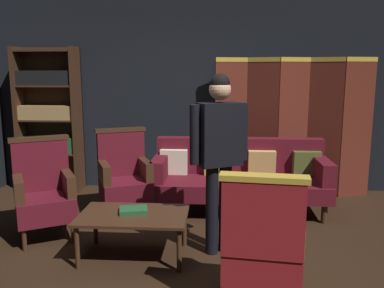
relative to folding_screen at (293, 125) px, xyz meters
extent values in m
plane|color=black|center=(-1.30, -2.17, -0.99)|extent=(10.00, 10.00, 0.00)
cube|color=black|center=(-1.30, 0.28, 0.41)|extent=(7.20, 0.10, 2.80)
cube|color=#5B2319|center=(-0.85, 0.04, -0.04)|extent=(0.45, 0.16, 1.90)
cube|color=gold|center=(-0.85, 0.04, 0.88)|extent=(0.45, 0.17, 0.06)
cube|color=#5B2319|center=(-0.42, 0.01, -0.04)|extent=(0.43, 0.22, 1.90)
cube|color=gold|center=(-0.42, 0.01, 0.88)|extent=(0.43, 0.23, 0.06)
cube|color=#5B2319|center=(0.00, 0.00, -0.04)|extent=(0.44, 0.20, 1.90)
cube|color=gold|center=(0.00, 0.00, 0.88)|extent=(0.44, 0.20, 0.06)
cube|color=#5B2319|center=(0.42, -0.01, -0.04)|extent=(0.43, 0.22, 1.90)
cube|color=gold|center=(0.42, -0.01, 0.88)|extent=(0.43, 0.23, 0.06)
cube|color=#5B2319|center=(0.85, -0.04, -0.04)|extent=(0.45, 0.17, 1.90)
cube|color=gold|center=(0.85, -0.04, 0.88)|extent=(0.45, 0.18, 0.06)
cube|color=#382114|center=(-3.87, 0.01, 0.04)|extent=(0.06, 0.32, 2.05)
cube|color=#382114|center=(-3.03, 0.01, 0.04)|extent=(0.06, 0.32, 2.05)
cube|color=#382114|center=(-3.45, 0.16, 0.04)|extent=(0.90, 0.02, 2.05)
cube|color=#382114|center=(-3.45, 0.01, -0.93)|extent=(0.86, 0.30, 0.02)
cube|color=#382114|center=(-3.45, 0.01, -0.44)|extent=(0.86, 0.30, 0.02)
cube|color=#1E4C28|center=(-3.45, -0.01, -0.32)|extent=(0.78, 0.22, 0.23)
cube|color=#382114|center=(-3.45, 0.01, 0.04)|extent=(0.86, 0.30, 0.02)
cube|color=#9E7A47|center=(-3.45, -0.01, 0.15)|extent=(0.78, 0.22, 0.20)
cube|color=#382114|center=(-3.45, 0.01, 0.52)|extent=(0.86, 0.30, 0.02)
cube|color=black|center=(-3.45, -0.01, 0.64)|extent=(0.78, 0.22, 0.20)
cube|color=#382114|center=(-3.45, 0.01, 1.00)|extent=(0.86, 0.30, 0.02)
cylinder|color=#382114|center=(-1.70, -1.12, -0.88)|extent=(0.07, 0.07, 0.22)
cylinder|color=#382114|center=(0.20, -1.12, -0.88)|extent=(0.07, 0.07, 0.22)
cylinder|color=#382114|center=(-1.70, -0.52, -0.88)|extent=(0.07, 0.07, 0.22)
cylinder|color=#382114|center=(0.20, -0.52, -0.88)|extent=(0.07, 0.07, 0.22)
cube|color=#4C0F19|center=(-0.75, -0.82, -0.67)|extent=(2.10, 0.76, 0.20)
cube|color=#4C0F19|center=(-0.75, -0.51, -0.34)|extent=(2.10, 0.18, 0.46)
cube|color=#4C0F19|center=(-1.73, -0.82, -0.44)|extent=(0.16, 0.68, 0.26)
cube|color=#4C0F19|center=(0.23, -0.82, -0.44)|extent=(0.16, 0.68, 0.26)
cube|color=beige|center=(-1.58, -0.62, -0.42)|extent=(0.34, 0.14, 0.34)
cube|color=#B79338|center=(-1.03, -0.62, -0.42)|extent=(0.35, 0.16, 0.34)
cube|color=tan|center=(-0.48, -0.62, -0.42)|extent=(0.34, 0.14, 0.35)
cube|color=#4C5123|center=(0.08, -0.62, -0.42)|extent=(0.35, 0.16, 0.35)
cylinder|color=#382114|center=(-2.25, -2.38, -0.79)|extent=(0.04, 0.04, 0.39)
cylinder|color=#382114|center=(-1.35, -2.38, -0.79)|extent=(0.04, 0.04, 0.39)
cylinder|color=#382114|center=(-2.25, -1.84, -0.79)|extent=(0.04, 0.04, 0.39)
cylinder|color=#382114|center=(-1.35, -1.84, -0.79)|extent=(0.04, 0.04, 0.39)
cube|color=#382114|center=(-1.80, -2.11, -0.58)|extent=(1.00, 0.64, 0.03)
cylinder|color=gold|center=(-0.43, -2.57, -0.88)|extent=(0.04, 0.04, 0.22)
cylinder|color=gold|center=(-0.88, -2.51, -0.88)|extent=(0.04, 0.04, 0.22)
cube|color=maroon|center=(-0.68, -2.77, -0.65)|extent=(0.62, 0.62, 0.24)
cube|color=maroon|center=(-0.71, -3.00, -0.26)|extent=(0.57, 0.19, 0.54)
cube|color=gold|center=(-0.71, -3.00, 0.03)|extent=(0.61, 0.20, 0.04)
cube|color=gold|center=(-0.44, -2.80, -0.42)|extent=(0.15, 0.51, 0.22)
cube|color=gold|center=(-0.92, -2.74, -0.42)|extent=(0.15, 0.51, 0.22)
cylinder|color=#382114|center=(-2.89, -2.06, -0.88)|extent=(0.04, 0.04, 0.22)
cylinder|color=#382114|center=(-2.48, -1.84, -0.88)|extent=(0.04, 0.04, 0.22)
cylinder|color=#382114|center=(-3.11, -1.66, -0.88)|extent=(0.04, 0.04, 0.22)
cylinder|color=#382114|center=(-2.71, -1.43, -0.88)|extent=(0.04, 0.04, 0.22)
cube|color=#4C0F19|center=(-2.80, -1.75, -0.65)|extent=(0.76, 0.76, 0.24)
cube|color=#4C0F19|center=(-2.91, -1.55, -0.26)|extent=(0.55, 0.38, 0.54)
cube|color=#382114|center=(-2.91, -1.55, 0.03)|extent=(0.59, 0.41, 0.04)
cube|color=#382114|center=(-3.01, -1.86, -0.42)|extent=(0.32, 0.48, 0.22)
cube|color=#382114|center=(-2.59, -1.63, -0.42)|extent=(0.32, 0.48, 0.22)
cylinder|color=#382114|center=(-2.23, -1.38, -0.88)|extent=(0.04, 0.04, 0.22)
cylinder|color=#382114|center=(-1.81, -1.19, -0.88)|extent=(0.04, 0.04, 0.22)
cylinder|color=#382114|center=(-2.41, -0.96, -0.88)|extent=(0.04, 0.04, 0.22)
cylinder|color=#382114|center=(-1.99, -0.77, -0.88)|extent=(0.04, 0.04, 0.22)
cube|color=#4C0F19|center=(-2.11, -1.08, -0.65)|extent=(0.74, 0.74, 0.24)
cube|color=#4C0F19|center=(-2.20, -0.86, -0.26)|extent=(0.56, 0.33, 0.54)
cube|color=#382114|center=(-2.20, -0.86, 0.03)|extent=(0.60, 0.36, 0.04)
cube|color=#382114|center=(-2.33, -1.17, -0.42)|extent=(0.28, 0.49, 0.22)
cube|color=#382114|center=(-1.89, -0.98, -0.42)|extent=(0.28, 0.49, 0.22)
cylinder|color=black|center=(-0.95, -1.92, -0.56)|extent=(0.12, 0.12, 0.86)
cylinder|color=black|center=(-1.07, -1.98, -0.56)|extent=(0.12, 0.12, 0.86)
cube|color=maroon|center=(-1.01, -1.95, -0.09)|extent=(0.36, 0.29, 0.09)
cube|color=black|center=(-1.01, -1.95, 0.16)|extent=(0.45, 0.37, 0.58)
cube|color=white|center=(-1.06, -1.85, 0.19)|extent=(0.13, 0.07, 0.41)
cube|color=maroon|center=(-1.06, -1.85, 0.42)|extent=(0.09, 0.06, 0.04)
cylinder|color=black|center=(-0.79, -1.84, 0.17)|extent=(0.09, 0.09, 0.54)
cylinder|color=black|center=(-1.23, -2.07, 0.17)|extent=(0.09, 0.09, 0.54)
sphere|color=tan|center=(-1.01, -1.95, 0.57)|extent=(0.20, 0.20, 0.20)
sphere|color=black|center=(-1.01, -1.95, 0.62)|extent=(0.18, 0.18, 0.18)
cube|color=#1E4C28|center=(-1.81, -2.07, -0.54)|extent=(0.29, 0.25, 0.04)
camera|label=1|loc=(-1.02, -5.68, 0.75)|focal=38.38mm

